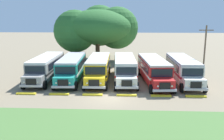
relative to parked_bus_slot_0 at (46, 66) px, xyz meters
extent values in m
plane|color=#84755B|center=(8.54, -7.51, -1.58)|extent=(220.00, 220.00, 0.00)
cube|color=#4C7538|center=(8.54, -15.64, -1.58)|extent=(80.00, 10.36, 0.01)
cube|color=#9E9993|center=(-0.01, 0.31, -0.03)|extent=(2.82, 9.28, 2.10)
cube|color=#282828|center=(-0.01, 0.31, -0.20)|extent=(2.85, 9.30, 0.24)
cube|color=black|center=(1.25, 0.65, 0.47)|extent=(0.32, 8.00, 0.80)
cube|color=black|center=(-1.29, 0.56, 0.47)|extent=(0.32, 8.00, 0.80)
cube|color=silver|center=(-0.01, 0.31, 1.13)|extent=(2.74, 9.18, 0.22)
cube|color=#9E9993|center=(0.18, -4.99, -0.56)|extent=(2.25, 1.48, 1.05)
cube|color=black|center=(0.20, -5.73, -0.53)|extent=(1.10, 0.14, 0.70)
cube|color=#B7B7BC|center=(0.20, -5.77, -0.96)|extent=(2.41, 0.28, 0.24)
cube|color=black|center=(0.15, -4.32, 0.47)|extent=(2.20, 0.14, 0.84)
cube|color=#282828|center=(-0.17, 4.92, -0.14)|extent=(0.90, 0.09, 1.30)
sphere|color=#EAE5C6|center=(0.90, -5.75, -0.53)|extent=(0.20, 0.20, 0.20)
sphere|color=#EAE5C6|center=(-0.50, -5.80, -0.53)|extent=(0.20, 0.20, 0.20)
cylinder|color=black|center=(1.37, -4.85, -1.08)|extent=(0.31, 1.01, 1.00)
cylinder|color=black|center=(-1.03, -4.93, -1.08)|extent=(0.31, 1.01, 1.00)
cylinder|color=black|center=(1.08, 3.35, -1.08)|extent=(0.31, 1.01, 1.00)
cylinder|color=black|center=(-1.32, 3.26, -1.08)|extent=(0.31, 1.01, 1.00)
cube|color=teal|center=(3.34, 0.14, -0.03)|extent=(2.97, 9.32, 2.10)
cube|color=white|center=(3.34, 0.14, -0.20)|extent=(3.00, 9.34, 0.24)
cube|color=black|center=(4.59, 0.50, 0.47)|extent=(0.45, 7.99, 0.80)
cube|color=black|center=(2.05, 0.37, 0.47)|extent=(0.45, 7.99, 0.80)
cube|color=#B2B2B7|center=(3.34, 0.14, 1.13)|extent=(2.88, 9.21, 0.22)
cube|color=teal|center=(3.61, -5.16, -0.56)|extent=(2.27, 1.51, 1.05)
cube|color=black|center=(3.65, -5.89, -0.53)|extent=(1.10, 0.16, 0.70)
cube|color=#B7B7BC|center=(3.65, -5.93, -0.96)|extent=(2.41, 0.32, 0.24)
cube|color=black|center=(3.57, -4.49, 0.47)|extent=(2.20, 0.17, 0.84)
cube|color=white|center=(3.10, 4.75, -0.14)|extent=(0.90, 0.11, 1.30)
sphere|color=#EAE5C6|center=(4.35, -5.91, -0.53)|extent=(0.20, 0.20, 0.20)
sphere|color=#EAE5C6|center=(2.95, -5.98, -0.53)|extent=(0.20, 0.20, 0.20)
cylinder|color=black|center=(4.80, -4.99, -1.08)|extent=(0.33, 1.01, 1.00)
cylinder|color=black|center=(2.41, -5.12, -1.08)|extent=(0.33, 1.01, 1.00)
cylinder|color=black|center=(4.38, 3.20, -1.08)|extent=(0.33, 1.01, 1.00)
cylinder|color=black|center=(1.99, 3.07, -1.08)|extent=(0.33, 1.01, 1.00)
cube|color=yellow|center=(6.74, 0.19, -0.03)|extent=(2.69, 9.25, 2.10)
cube|color=black|center=(6.74, 0.19, -0.20)|extent=(2.72, 9.27, 0.24)
cube|color=black|center=(8.01, 0.51, 0.47)|extent=(0.21, 8.00, 0.80)
cube|color=black|center=(5.47, 0.46, 0.47)|extent=(0.21, 8.00, 0.80)
cube|color=beige|center=(6.74, 0.19, 1.13)|extent=(2.61, 9.15, 0.22)
cube|color=yellow|center=(6.86, -5.11, -0.56)|extent=(2.23, 1.45, 1.05)
cube|color=black|center=(6.87, -5.85, -0.53)|extent=(1.10, 0.12, 0.70)
cube|color=#B7B7BC|center=(6.87, -5.89, -0.96)|extent=(2.40, 0.25, 0.24)
cube|color=black|center=(6.84, -4.44, 0.47)|extent=(2.20, 0.11, 0.84)
cube|color=black|center=(6.65, 4.81, -0.14)|extent=(0.90, 0.08, 1.30)
sphere|color=#EAE5C6|center=(7.57, -5.89, -0.53)|extent=(0.20, 0.20, 0.20)
sphere|color=#EAE5C6|center=(6.17, -5.92, -0.53)|extent=(0.20, 0.20, 0.20)
cylinder|color=black|center=(8.05, -4.99, -1.08)|extent=(0.30, 1.01, 1.00)
cylinder|color=black|center=(5.65, -5.04, -1.08)|extent=(0.30, 1.01, 1.00)
cylinder|color=black|center=(7.88, 3.21, -1.08)|extent=(0.30, 1.01, 1.00)
cylinder|color=black|center=(5.48, 3.16, -1.08)|extent=(0.30, 1.01, 1.00)
cube|color=silver|center=(10.05, 0.25, -0.03)|extent=(2.82, 9.28, 2.10)
cube|color=red|center=(10.05, 0.25, -0.20)|extent=(2.85, 9.30, 0.24)
cube|color=black|center=(11.31, 0.59, 0.47)|extent=(0.32, 8.00, 0.80)
cube|color=black|center=(8.77, 0.51, 0.47)|extent=(0.32, 8.00, 0.80)
cube|color=silver|center=(10.05, 0.25, 1.13)|extent=(2.73, 9.18, 0.22)
cube|color=silver|center=(10.24, -5.05, -0.56)|extent=(2.25, 1.48, 1.05)
cube|color=black|center=(10.26, -5.79, -0.53)|extent=(1.10, 0.14, 0.70)
cube|color=#B7B7BC|center=(10.26, -5.83, -0.96)|extent=(2.41, 0.28, 0.24)
cube|color=black|center=(10.21, -4.38, 0.47)|extent=(2.20, 0.14, 0.84)
cube|color=red|center=(9.89, 4.87, -0.14)|extent=(0.90, 0.09, 1.30)
sphere|color=#EAE5C6|center=(10.96, -5.81, -0.53)|extent=(0.20, 0.20, 0.20)
sphere|color=#EAE5C6|center=(9.56, -5.86, -0.53)|extent=(0.20, 0.20, 0.20)
cylinder|color=black|center=(11.43, -4.90, -1.08)|extent=(0.31, 1.01, 1.00)
cylinder|color=black|center=(9.03, -4.99, -1.08)|extent=(0.31, 1.01, 1.00)
cylinder|color=black|center=(11.15, 3.29, -1.08)|extent=(0.31, 1.01, 1.00)
cylinder|color=black|center=(8.75, 3.21, -1.08)|extent=(0.31, 1.01, 1.00)
cube|color=red|center=(13.52, -0.57, -0.03)|extent=(3.23, 9.37, 2.10)
cube|color=white|center=(13.52, -0.57, -0.20)|extent=(3.26, 9.39, 0.24)
cube|color=black|center=(14.77, -0.17, 0.47)|extent=(0.68, 7.98, 0.80)
cube|color=black|center=(12.23, -0.37, 0.47)|extent=(0.68, 7.98, 0.80)
cube|color=beige|center=(13.52, -0.57, 1.13)|extent=(3.14, 9.26, 0.22)
cube|color=red|center=(13.95, -5.85, -0.56)|extent=(2.31, 1.57, 1.05)
cube|color=black|center=(14.01, -6.59, -0.53)|extent=(1.10, 0.19, 0.70)
cube|color=#B7B7BC|center=(14.01, -6.63, -0.96)|extent=(2.41, 0.39, 0.24)
cube|color=black|center=(13.89, -5.19, 0.47)|extent=(2.20, 0.24, 0.84)
cube|color=white|center=(13.15, 4.03, -0.14)|extent=(0.90, 0.13, 1.30)
sphere|color=#EAE5C6|center=(14.71, -6.58, -0.53)|extent=(0.20, 0.20, 0.20)
sphere|color=#EAE5C6|center=(13.31, -6.70, -0.53)|extent=(0.20, 0.20, 0.20)
cylinder|color=black|center=(15.14, -5.66, -1.08)|extent=(0.36, 1.02, 1.00)
cylinder|color=black|center=(12.74, -5.85, -1.08)|extent=(0.36, 1.02, 1.00)
cylinder|color=black|center=(14.48, 2.52, -1.08)|extent=(0.36, 1.02, 1.00)
cylinder|color=black|center=(12.09, 2.32, -1.08)|extent=(0.36, 1.02, 1.00)
cube|color=silver|center=(17.17, -0.04, -0.03)|extent=(2.53, 9.21, 2.10)
cube|color=maroon|center=(17.17, -0.04, -0.20)|extent=(2.56, 9.23, 0.24)
cube|color=black|center=(18.44, 0.27, 0.47)|extent=(0.06, 8.00, 0.80)
cube|color=black|center=(15.90, 0.26, 0.47)|extent=(0.06, 8.00, 0.80)
cube|color=#B2B2B7|center=(17.17, -0.04, 1.13)|extent=(2.45, 9.11, 0.22)
cube|color=silver|center=(17.18, -5.34, -0.56)|extent=(2.20, 1.41, 1.05)
cube|color=black|center=(17.18, -6.08, -0.53)|extent=(1.10, 0.10, 0.70)
cube|color=#B7B7BC|center=(17.18, -6.12, -0.96)|extent=(2.40, 0.21, 0.24)
cube|color=black|center=(17.18, -4.67, 0.47)|extent=(2.20, 0.07, 0.84)
cube|color=maroon|center=(17.15, 4.58, -0.14)|extent=(0.90, 0.06, 1.30)
sphere|color=#EAE5C6|center=(17.88, -6.12, -0.53)|extent=(0.20, 0.20, 0.20)
sphere|color=#EAE5C6|center=(16.48, -6.13, -0.53)|extent=(0.20, 0.20, 0.20)
cylinder|color=black|center=(18.38, -5.23, -1.08)|extent=(0.28, 1.00, 1.00)
cylinder|color=black|center=(15.98, -5.24, -1.08)|extent=(0.28, 1.00, 1.00)
cylinder|color=black|center=(18.36, 2.97, -1.08)|extent=(0.28, 1.00, 1.00)
cylinder|color=black|center=(15.96, 2.96, -1.08)|extent=(0.28, 1.00, 1.00)
cube|color=yellow|center=(-0.01, -6.66, -1.51)|extent=(2.00, 0.36, 0.15)
cube|color=yellow|center=(3.41, -6.66, -1.51)|extent=(2.00, 0.36, 0.15)
cube|color=yellow|center=(6.83, -6.66, -1.51)|extent=(2.00, 0.36, 0.15)
cube|color=yellow|center=(10.25, -6.66, -1.51)|extent=(2.00, 0.36, 0.15)
cube|color=yellow|center=(13.66, -6.66, -1.51)|extent=(2.00, 0.36, 0.15)
cube|color=yellow|center=(17.08, -6.66, -1.51)|extent=(2.00, 0.36, 0.15)
cylinder|color=brown|center=(5.23, 12.57, 0.38)|extent=(0.76, 0.76, 3.91)
ellipsoid|color=#286028|center=(5.23, 12.57, 4.57)|extent=(12.05, 11.06, 5.96)
sphere|color=#286028|center=(8.62, 14.01, 4.33)|extent=(7.53, 7.53, 7.53)
sphere|color=#286028|center=(1.53, 11.43, 3.87)|extent=(7.22, 7.22, 7.22)
sphere|color=#286028|center=(5.23, 16.40, 4.66)|extent=(7.68, 7.68, 7.68)
cylinder|color=brown|center=(20.20, 1.33, 1.80)|extent=(0.20, 0.20, 6.75)
cube|color=brown|center=(20.20, 1.33, 4.57)|extent=(1.80, 0.12, 0.12)
camera|label=1|loc=(9.98, -29.60, 6.01)|focal=38.47mm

